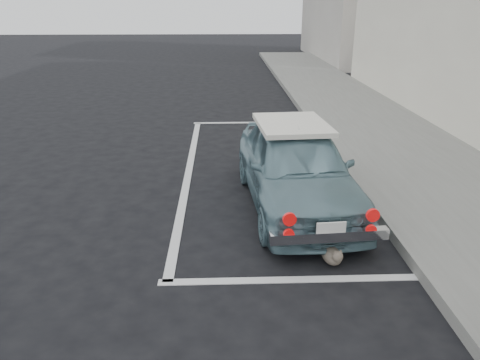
# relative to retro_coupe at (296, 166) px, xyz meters

# --- Properties ---
(ground) EXTENTS (80.00, 80.00, 0.00)m
(ground) POSITION_rel_retro_coupe_xyz_m (-0.76, -1.48, -0.60)
(ground) COLOR black
(ground) RESTS_ON ground
(sidewalk) EXTENTS (2.80, 40.00, 0.15)m
(sidewalk) POSITION_rel_retro_coupe_xyz_m (2.44, 0.52, -0.53)
(sidewalk) COLOR slate
(sidewalk) RESTS_ON ground
(pline_rear) EXTENTS (3.00, 0.12, 0.01)m
(pline_rear) POSITION_rel_retro_coupe_xyz_m (-0.26, -1.98, -0.60)
(pline_rear) COLOR silver
(pline_rear) RESTS_ON ground
(pline_front) EXTENTS (3.00, 0.12, 0.01)m
(pline_front) POSITION_rel_retro_coupe_xyz_m (-0.26, 5.02, -0.60)
(pline_front) COLOR silver
(pline_front) RESTS_ON ground
(pline_side) EXTENTS (0.12, 7.00, 0.01)m
(pline_side) POSITION_rel_retro_coupe_xyz_m (-1.66, 1.52, -0.60)
(pline_side) COLOR silver
(pline_side) RESTS_ON ground
(retro_coupe) EXTENTS (1.67, 3.61, 1.20)m
(retro_coupe) POSITION_rel_retro_coupe_xyz_m (0.00, 0.00, 0.00)
(retro_coupe) COLOR #6B909B
(retro_coupe) RESTS_ON ground
(cat) EXTENTS (0.27, 0.47, 0.25)m
(cat) POSITION_rel_retro_coupe_xyz_m (0.19, -1.66, -0.49)
(cat) COLOR #6A5F51
(cat) RESTS_ON ground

